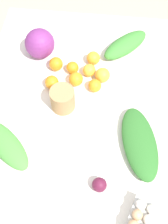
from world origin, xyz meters
name	(u,v)px	position (x,y,z in m)	size (l,w,h in m)	color
ground_plane	(84,169)	(0.00, 0.00, 0.00)	(8.00, 8.00, 0.00)	#C6B289
dining_table	(84,122)	(0.00, 0.00, 0.67)	(1.44, 1.09, 0.75)	silver
cabbage_purple	(40,43)	(0.37, 0.28, 0.84)	(0.16, 0.16, 0.16)	#7A2D75
paper_bag	(63,99)	(0.04, 0.11, 0.81)	(0.12, 0.12, 0.12)	#A87F51
greens_bunch_scallion	(140,143)	(-0.14, -0.27, 0.79)	(0.38, 0.15, 0.06)	#2D6B28
greens_bunch_kale	(6,145)	(-0.22, 0.33, 0.79)	(0.31, 0.12, 0.07)	#4C933D
greens_bunch_dandelion	(125,45)	(0.45, -0.18, 0.79)	(0.30, 0.11, 0.08)	#3D8433
beet_root	(99,185)	(-0.36, -0.11, 0.79)	(0.06, 0.06, 0.06)	#5B1933
orange_0	(76,79)	(0.18, 0.06, 0.79)	(0.07, 0.07, 0.07)	orange
orange_1	(93,58)	(0.33, -0.01, 0.79)	(0.07, 0.07, 0.07)	orange
orange_2	(72,68)	(0.26, 0.09, 0.79)	(0.07, 0.07, 0.07)	orange
orange_3	(89,70)	(0.25, 0.00, 0.79)	(0.07, 0.07, 0.07)	#F9A833
orange_4	(95,86)	(0.15, -0.04, 0.79)	(0.07, 0.07, 0.07)	orange
orange_5	(103,75)	(0.22, -0.07, 0.79)	(0.08, 0.08, 0.08)	#F9A833
orange_6	(56,64)	(0.27, 0.18, 0.79)	(0.07, 0.07, 0.07)	orange
orange_7	(52,82)	(0.15, 0.18, 0.79)	(0.07, 0.07, 0.07)	orange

